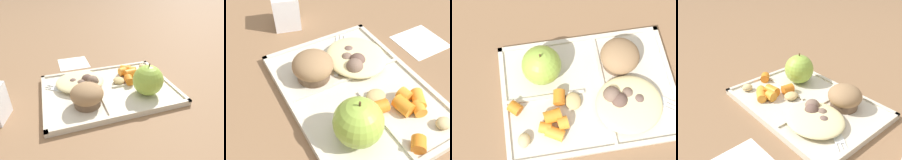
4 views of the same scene
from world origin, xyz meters
The scene contains 18 objects.
ground centered at (0.00, 0.00, 0.00)m, with size 6.00×6.00×0.00m, color #846042.
lunch_tray centered at (0.00, 0.00, 0.01)m, with size 0.38×0.27×0.02m.
green_apple centered at (-0.09, 0.06, 0.05)m, with size 0.09×0.09×0.09m.
bran_muffin centered at (0.08, 0.06, 0.04)m, with size 0.09×0.09×0.06m.
carrot_slice_center centered at (-0.09, -0.08, 0.02)m, with size 0.02×0.02×0.04m, color orange.
carrot_slice_back centered at (-0.11, -0.07, 0.02)m, with size 0.02×0.02×0.02m, color orange.
carrot_slice_near_corner centered at (-0.07, -0.07, 0.03)m, with size 0.03×0.03×0.02m, color orange.
carrot_slice_diagonal centered at (-0.07, -0.01, 0.02)m, with size 0.03×0.03×0.03m, color orange.
carrot_slice_small centered at (-0.16, -0.02, 0.02)m, with size 0.03×0.03×0.02m, color orange.
carrot_slice_tilted centered at (-0.09, -0.05, 0.03)m, with size 0.03×0.03×0.04m, color orange.
potato_chunk_small centered at (-0.15, -0.09, 0.02)m, with size 0.03×0.03×0.02m, color tan.
potato_chunk_browned centered at (-0.04, -0.02, 0.02)m, with size 0.04×0.03×0.02m, color tan.
egg_noodle_pile centered at (0.08, -0.05, 0.02)m, with size 0.14×0.13×0.03m, color beige.
meatball_side centered at (0.10, -0.04, 0.03)m, with size 0.03×0.03×0.03m, color brown.
meatball_back centered at (0.04, -0.02, 0.03)m, with size 0.04×0.04×0.04m, color #755B4C.
meatball_front centered at (0.06, -0.04, 0.03)m, with size 0.04×0.04×0.04m, color brown.
meatball_center centered at (0.08, -0.02, 0.03)m, with size 0.03×0.03×0.03m, color #755B4C.
plastic_fork centered at (0.12, -0.03, 0.01)m, with size 0.13×0.10×0.00m.
Camera 3 is at (-0.09, -0.21, 0.63)m, focal length 47.82 mm.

